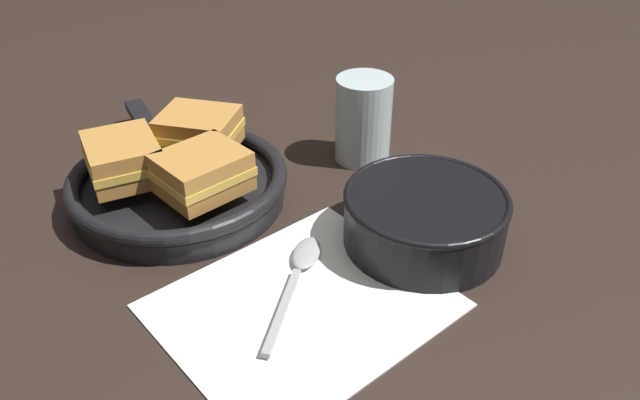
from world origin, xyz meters
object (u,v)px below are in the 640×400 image
Objects in this scene: spoon at (298,268)px; sandwich_far_left at (123,159)px; skillet at (179,184)px; soup_bowl at (425,215)px; sandwich_near_left at (202,172)px; drinking_glass at (363,120)px; sandwich_near_right at (197,131)px.

sandwich_far_left is at bearing 70.53° from spoon.
skillet is (-0.03, 0.20, 0.01)m from spoon.
sandwich_near_left is at bearing 131.76° from soup_bowl.
skillet is at bearing 165.85° from drinking_glass.
skillet is 0.07m from sandwich_near_right.
soup_bowl is at bearing -50.53° from sandwich_far_left.
soup_bowl is at bearing -55.50° from skillet.
sandwich_far_left reaches higher than spoon.
spoon is 1.27× the size of drinking_glass.
drinking_glass is (0.24, -0.06, 0.03)m from skillet.
sandwich_near_left is at bearing -116.15° from sandwich_near_right.
sandwich_near_right is at bearing 154.87° from drinking_glass.
skillet is 3.00× the size of sandwich_near_right.
drinking_glass is (0.19, -0.09, -0.01)m from sandwich_near_right.
sandwich_near_right reaches higher than skillet.
skillet is 0.25m from drinking_glass.
soup_bowl is at bearing -112.18° from drinking_glass.
sandwich_near_right is 1.12× the size of sandwich_far_left.
spoon is at bearing -70.31° from sandwich_far_left.
drinking_glass is at bearing -25.13° from sandwich_near_right.
spoon is 1.46× the size of sandwich_near_left.
sandwich_near_right is (0.02, 0.23, 0.06)m from spoon.
spoon is at bearing -146.67° from drinking_glass.
drinking_glass is at bearing -14.15° from skillet.
soup_bowl reaches higher than spoon.
drinking_glass reaches higher than sandwich_near_right.
soup_bowl is 0.29m from skillet.
spoon is at bearing 163.23° from soup_bowl.
sandwich_near_right reaches higher than spoon.
drinking_glass is (0.29, -0.08, -0.01)m from sandwich_far_left.
drinking_glass reaches higher than sandwich_near_left.
sandwich_far_left reaches higher than skillet.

